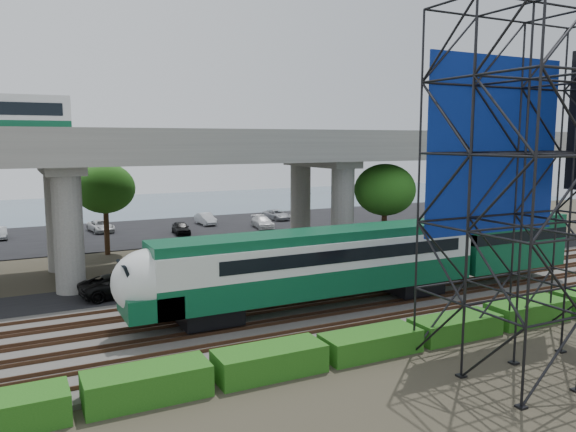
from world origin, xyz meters
TOP-DOWN VIEW (x-y plane):
  - ground at (0.00, 0.00)m, footprint 140.00×140.00m
  - ballast_bed at (0.00, 2.00)m, footprint 90.00×12.00m
  - service_road at (0.00, 10.50)m, footprint 90.00×5.00m
  - parking_lot at (0.00, 34.00)m, footprint 90.00×18.00m
  - harbor_water at (0.00, 56.00)m, footprint 140.00×40.00m
  - rail_tracks at (0.00, 2.00)m, footprint 90.00×9.52m
  - commuter_train at (4.19, 2.00)m, footprint 29.30×3.06m
  - overpass at (-1.11, 16.00)m, footprint 80.00×12.00m
  - scaffold_tower at (7.39, -7.98)m, footprint 9.36×6.36m
  - hedge_strip at (1.01, -4.30)m, footprint 34.60×1.80m
  - trees at (-4.67, 16.17)m, footprint 40.94×16.94m
  - suv at (-7.32, 10.27)m, footprint 5.22×2.95m
  - parked_cars at (0.76, 33.58)m, footprint 34.89×9.50m

SIDE VIEW (x-z plane):
  - ground at x=0.00m, z-range 0.00..0.00m
  - harbor_water at x=0.00m, z-range 0.00..0.03m
  - service_road at x=0.00m, z-range 0.00..0.08m
  - parking_lot at x=0.00m, z-range 0.00..0.08m
  - ballast_bed at x=0.00m, z-range 0.00..0.20m
  - rail_tracks at x=0.00m, z-range 0.20..0.36m
  - hedge_strip at x=1.01m, z-range -0.04..1.16m
  - parked_cars at x=0.76m, z-range 0.04..1.33m
  - suv at x=-7.32m, z-range 0.08..1.46m
  - commuter_train at x=4.19m, z-range 0.73..5.03m
  - trees at x=-4.67m, z-range 1.73..9.42m
  - scaffold_tower at x=7.39m, z-range -0.03..14.97m
  - overpass at x=-1.11m, z-range 2.01..14.41m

